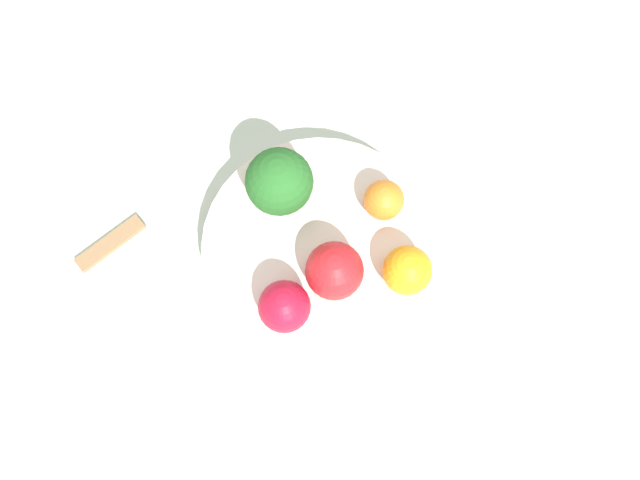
% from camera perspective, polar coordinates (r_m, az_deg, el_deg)
% --- Properties ---
extents(ground_plane, '(6.00, 6.00, 0.00)m').
position_cam_1_polar(ground_plane, '(0.63, 0.00, -1.94)').
color(ground_plane, gray).
extents(table_surface, '(1.20, 1.20, 0.02)m').
position_cam_1_polar(table_surface, '(0.62, 0.00, -1.67)').
color(table_surface, '#B2C6B2').
rests_on(table_surface, ground_plane).
extents(bowl, '(0.22, 0.22, 0.04)m').
position_cam_1_polar(bowl, '(0.59, 0.00, -0.87)').
color(bowl, silver).
rests_on(bowl, table_surface).
extents(broccoli, '(0.06, 0.06, 0.07)m').
position_cam_1_polar(broccoli, '(0.56, -3.74, 5.29)').
color(broccoli, '#99C17A').
rests_on(broccoli, bowl).
extents(apple_red, '(0.05, 0.05, 0.05)m').
position_cam_1_polar(apple_red, '(0.54, 1.32, -2.82)').
color(apple_red, red).
rests_on(apple_red, bowl).
extents(apple_green, '(0.05, 0.05, 0.05)m').
position_cam_1_polar(apple_green, '(0.54, -3.28, -6.08)').
color(apple_green, '#B7142D').
rests_on(apple_green, bowl).
extents(orange_front, '(0.04, 0.04, 0.04)m').
position_cam_1_polar(orange_front, '(0.55, 7.96, -2.75)').
color(orange_front, orange).
rests_on(orange_front, bowl).
extents(orange_back, '(0.04, 0.04, 0.04)m').
position_cam_1_polar(orange_back, '(0.58, 5.84, 3.66)').
color(orange_back, orange).
rests_on(orange_back, bowl).
extents(spoon, '(0.07, 0.02, 0.01)m').
position_cam_1_polar(spoon, '(0.65, -18.62, -0.29)').
color(spoon, olive).
rests_on(spoon, table_surface).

